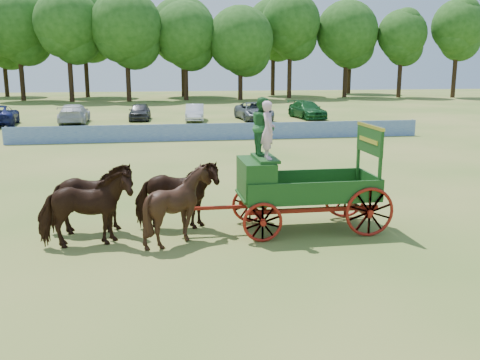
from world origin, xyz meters
name	(u,v)px	position (x,y,z in m)	size (l,w,h in m)	color
ground	(329,220)	(0.00, 0.00, 0.00)	(160.00, 160.00, 0.00)	#9F8E48
horse_lead_left	(85,209)	(-7.04, -1.32, 1.01)	(1.09, 2.39, 2.02)	#331C0E
horse_lead_right	(90,199)	(-7.04, -0.22, 1.01)	(1.09, 2.39, 2.02)	#331C0E
horse_wheel_left	(179,205)	(-4.64, -1.32, 1.01)	(1.63, 1.84, 2.02)	#331C0E
horse_wheel_right	(177,196)	(-4.64, -0.22, 1.01)	(1.09, 2.39, 2.02)	#331C0E
farm_dray	(282,173)	(-1.69, -0.74, 1.68)	(6.00, 2.00, 3.79)	maroon
sponsor_banner	(221,132)	(-1.00, 18.00, 0.53)	(26.00, 0.08, 1.05)	#1C3E9A
parked_cars	(115,113)	(-8.26, 29.77, 0.74)	(36.48, 7.39, 1.57)	silver
treeline	(140,29)	(-6.47, 60.11, 9.19)	(89.00, 22.24, 15.07)	#382314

